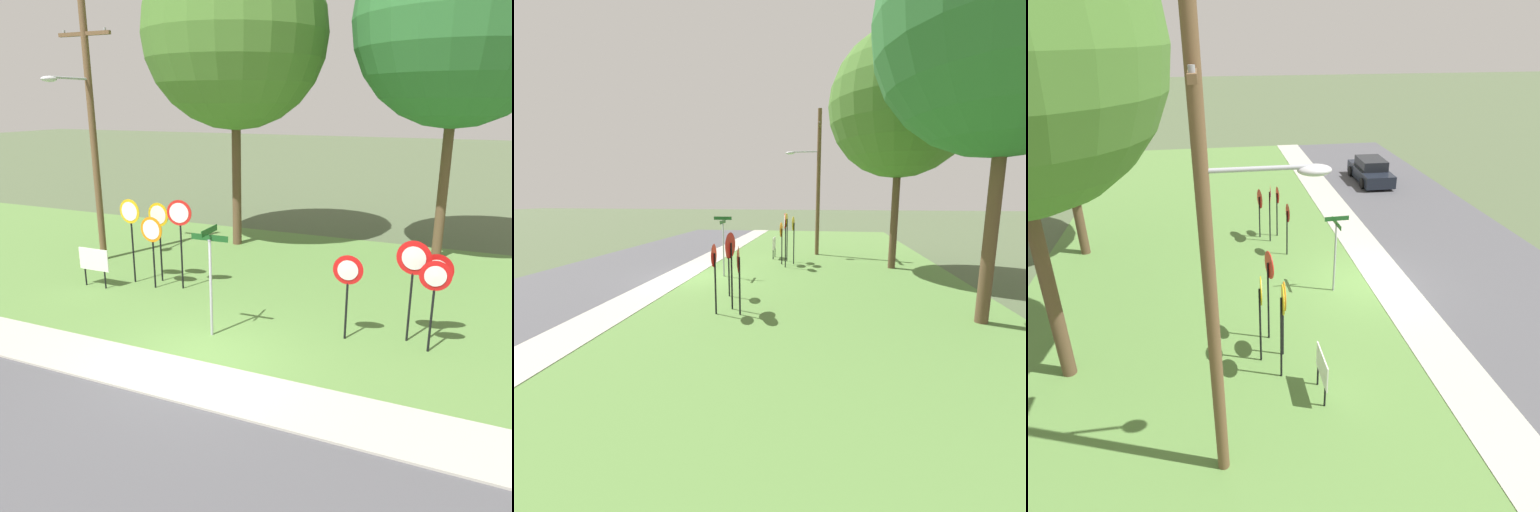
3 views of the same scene
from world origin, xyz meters
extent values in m
plane|color=#4C5B3D|center=(0.00, 0.00, 0.00)|extent=(160.00, 160.00, 0.00)
cube|color=#4C4C51|center=(0.00, -4.80, 0.01)|extent=(44.00, 6.40, 0.01)
cube|color=#ADAA9E|center=(0.00, -0.80, 0.03)|extent=(44.00, 1.60, 0.06)
cube|color=#567F3D|center=(0.00, 6.00, 0.02)|extent=(44.00, 12.00, 0.04)
cylinder|color=black|center=(-3.62, 3.65, 1.02)|extent=(0.06, 0.06, 1.95)
cylinder|color=orange|center=(-3.62, 3.61, 1.93)|extent=(0.79, 0.07, 0.79)
cylinder|color=white|center=(-3.62, 3.60, 1.93)|extent=(0.61, 0.04, 0.61)
cylinder|color=black|center=(-2.78, 3.94, 1.28)|extent=(0.06, 0.06, 2.48)
cylinder|color=red|center=(-2.78, 3.90, 2.46)|extent=(0.78, 0.16, 0.78)
cylinder|color=white|center=(-2.78, 3.88, 2.46)|extent=(0.60, 0.11, 0.61)
cylinder|color=black|center=(-4.52, 3.84, 1.24)|extent=(0.06, 0.06, 2.40)
cylinder|color=gold|center=(-4.52, 3.80, 2.38)|extent=(0.76, 0.07, 0.76)
cylinder|color=white|center=(-4.52, 3.78, 2.38)|extent=(0.60, 0.05, 0.60)
cylinder|color=black|center=(-3.78, 4.29, 1.17)|extent=(0.06, 0.06, 2.27)
cylinder|color=gold|center=(-3.78, 4.25, 2.25)|extent=(0.76, 0.08, 0.76)
cylinder|color=white|center=(-3.78, 4.23, 2.25)|extent=(0.59, 0.05, 0.59)
cylinder|color=black|center=(4.17, 2.96, 1.14)|extent=(0.06, 0.06, 2.21)
cone|color=red|center=(4.17, 2.92, 2.17)|extent=(0.83, 0.14, 0.83)
cone|color=silver|center=(4.17, 2.90, 2.17)|extent=(0.56, 0.09, 0.57)
cylinder|color=black|center=(4.66, 3.34, 0.96)|extent=(0.06, 0.06, 1.84)
cone|color=red|center=(4.66, 3.30, 1.80)|extent=(0.82, 0.17, 0.83)
cone|color=white|center=(4.66, 3.28, 1.80)|extent=(0.56, 0.11, 0.56)
cylinder|color=black|center=(4.71, 2.58, 1.01)|extent=(0.06, 0.06, 1.95)
cone|color=red|center=(4.71, 2.54, 1.92)|extent=(0.71, 0.08, 0.71)
cone|color=silver|center=(4.71, 2.51, 1.92)|extent=(0.49, 0.05, 0.49)
cylinder|color=black|center=(2.75, 2.46, 0.97)|extent=(0.06, 0.06, 1.87)
cone|color=red|center=(2.75, 2.42, 1.83)|extent=(0.73, 0.07, 0.73)
cone|color=silver|center=(2.75, 2.40, 1.83)|extent=(0.50, 0.04, 0.50)
cylinder|color=#9EA0A8|center=(-0.36, 1.34, 1.26)|extent=(0.07, 0.07, 2.45)
cylinder|color=#9EA0A8|center=(-0.36, 1.34, 2.50)|extent=(0.09, 0.09, 0.03)
cube|color=#19511E|center=(-0.36, 1.34, 2.56)|extent=(0.96, 0.05, 0.15)
cube|color=#19511E|center=(-0.36, 1.34, 2.73)|extent=(0.05, 0.82, 0.15)
cylinder|color=brown|center=(-7.13, 5.47, 4.45)|extent=(0.24, 0.24, 8.82)
cube|color=brown|center=(-7.13, 5.47, 7.80)|extent=(2.10, 0.12, 0.12)
cylinder|color=gray|center=(-7.98, 5.47, 7.90)|extent=(0.09, 0.09, 0.10)
cylinder|color=gray|center=(-6.28, 5.47, 7.90)|extent=(0.09, 0.09, 0.10)
cylinder|color=#9EA0A8|center=(-7.13, 4.59, 6.39)|extent=(0.08, 1.77, 0.08)
ellipsoid|color=#B7B7BC|center=(-7.13, 3.71, 6.33)|extent=(0.40, 0.56, 0.18)
cylinder|color=black|center=(-5.78, 2.97, 0.32)|extent=(0.05, 0.05, 0.55)
cylinder|color=black|center=(-5.01, 2.97, 0.32)|extent=(0.05, 0.05, 0.55)
cube|color=white|center=(-5.39, 2.97, 0.94)|extent=(1.10, 0.03, 0.70)
cylinder|color=brown|center=(-3.50, 9.40, 3.18)|extent=(0.36, 0.36, 6.29)
sphere|color=#47752D|center=(-3.50, 9.40, 8.06)|extent=(6.92, 6.92, 6.92)
cylinder|color=brown|center=(4.21, 10.55, 3.28)|extent=(0.36, 0.36, 6.47)
sphere|color=#2D6B33|center=(4.21, 10.55, 8.29)|extent=(7.10, 7.10, 7.10)
camera|label=1|loc=(5.33, -8.98, 5.65)|focal=35.90mm
camera|label=2|loc=(14.74, 5.87, 3.73)|focal=24.15mm
camera|label=3|loc=(-14.23, 5.35, 8.37)|focal=33.09mm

